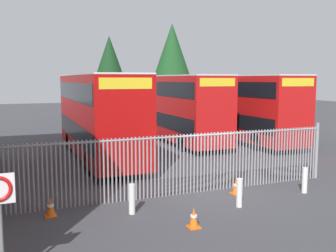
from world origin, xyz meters
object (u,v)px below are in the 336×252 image
Objects in this scene: bollard_near_left at (132,199)px; bollard_near_right at (305,180)px; bollard_center_front at (239,193)px; double_decker_bus_near_gate at (98,113)px; traffic_cone_mid_forecourt at (51,207)px; traffic_cone_near_kerb at (236,186)px; traffic_cone_by_gate at (194,218)px; double_decker_bus_behind_fence_left at (242,105)px; double_decker_bus_behind_fence_right at (177,105)px.

bollard_near_right is (6.54, -0.23, 0.00)m from bollard_near_left.
double_decker_bus_near_gate is at bearing 105.62° from bollard_center_front.
traffic_cone_mid_forecourt is 6.47m from traffic_cone_near_kerb.
traffic_cone_near_kerb is at bearing -1.00° from traffic_cone_mid_forecourt.
double_decker_bus_near_gate is 18.32× the size of traffic_cone_mid_forecourt.
traffic_cone_by_gate is (-2.16, -1.06, -0.19)m from bollard_center_front.
bollard_near_left is at bearing -135.19° from double_decker_bus_behind_fence_left.
traffic_cone_by_gate is 1.00× the size of traffic_cone_near_kerb.
double_decker_bus_near_gate is 7.03m from double_decker_bus_behind_fence_right.
bollard_near_left is 1.61× the size of traffic_cone_by_gate.
bollard_near_left is (-0.81, -8.75, -1.95)m from double_decker_bus_near_gate.
double_decker_bus_near_gate is 1.00× the size of double_decker_bus_behind_fence_left.
bollard_center_front is 1.00× the size of bollard_near_right.
double_decker_bus_behind_fence_left reaches higher than traffic_cone_mid_forecourt.
traffic_cone_mid_forecourt is at bearing 166.71° from bollard_center_front.
double_decker_bus_behind_fence_right reaches higher than traffic_cone_near_kerb.
bollard_center_front is at bearing -117.56° from traffic_cone_near_kerb.
bollard_near_left is 1.00× the size of bollard_center_front.
bollard_near_right is (-4.43, -11.12, -1.95)m from double_decker_bus_behind_fence_left.
traffic_cone_mid_forecourt is (-2.37, 0.69, -0.19)m from bollard_near_left.
traffic_cone_by_gate is at bearing -33.67° from traffic_cone_mid_forecourt.
traffic_cone_by_gate and traffic_cone_near_kerb have the same top height.
bollard_near_right is at bearing 8.47° from bollard_center_front.
double_decker_bus_behind_fence_right reaches higher than bollard_center_front.
double_decker_bus_near_gate is 10.72m from traffic_cone_by_gate.
double_decker_bus_near_gate is at bearing 68.49° from traffic_cone_mid_forecourt.
double_decker_bus_behind_fence_right is 18.32× the size of traffic_cone_mid_forecourt.
double_decker_bus_behind_fence_left is 16.92m from traffic_cone_mid_forecourt.
double_decker_bus_near_gate is at bearing 92.58° from traffic_cone_by_gate.
double_decker_bus_near_gate reaches higher than traffic_cone_near_kerb.
bollard_center_front is (-7.52, -11.58, -1.95)m from double_decker_bus_behind_fence_left.
double_decker_bus_behind_fence_right is 11.38× the size of bollard_near_right.
bollard_near_right is at bearing 16.12° from traffic_cone_by_gate.
double_decker_bus_near_gate is at bearing -168.08° from double_decker_bus_behind_fence_left.
traffic_cone_mid_forecourt is at bearing 179.00° from traffic_cone_near_kerb.
bollard_near_left is at bearing 178.01° from bollard_near_right.
bollard_center_front is at bearing -74.38° from double_decker_bus_near_gate.
traffic_cone_mid_forecourt is (-3.18, -8.06, -2.13)m from double_decker_bus_near_gate.
double_decker_bus_behind_fence_right is 12.26m from traffic_cone_near_kerb.
bollard_near_left is 6.54m from bollard_near_right.
traffic_cone_by_gate is (1.28, -1.75, -0.19)m from bollard_near_left.
bollard_near_left is 3.51m from bollard_center_front.
bollard_center_front is (3.45, -0.69, 0.00)m from bollard_near_left.
traffic_cone_by_gate is 1.00× the size of traffic_cone_mid_forecourt.
bollard_center_front is at bearing -122.99° from double_decker_bus_behind_fence_left.
traffic_cone_near_kerb is at bearing -123.61° from double_decker_bus_behind_fence_left.
double_decker_bus_near_gate is at bearing 111.95° from traffic_cone_near_kerb.
double_decker_bus_near_gate is at bearing -149.32° from double_decker_bus_behind_fence_right.
double_decker_bus_behind_fence_right is 11.38× the size of bollard_center_front.
traffic_cone_mid_forecourt is (-5.81, 1.37, -0.19)m from bollard_center_front.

